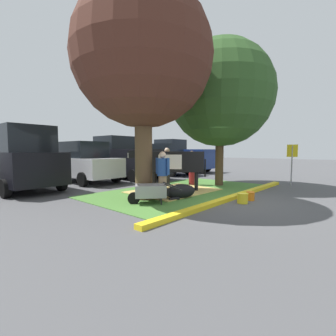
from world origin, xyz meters
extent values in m
plane|color=#4C4C4F|center=(0.00, 0.00, 0.00)|extent=(80.00, 80.00, 0.00)
cube|color=#477A33|center=(0.44, 2.19, 0.01)|extent=(7.39, 4.12, 0.02)
cube|color=yellow|center=(0.44, -0.02, 0.06)|extent=(8.59, 0.24, 0.12)
cube|color=tan|center=(0.03, 2.33, 0.03)|extent=(3.27, 2.50, 0.04)
cylinder|color=brown|center=(-1.72, 2.12, 1.48)|extent=(0.56, 0.56, 2.96)
sphere|color=#4C281E|center=(-1.72, 2.12, 4.49)|extent=(4.37, 4.37, 4.37)
cylinder|color=#4C3823|center=(2.60, 1.82, 1.23)|extent=(0.36, 0.36, 2.46)
sphere|color=#2D5123|center=(2.60, 1.82, 4.08)|extent=(4.62, 4.62, 4.62)
cube|color=black|center=(0.33, 2.53, 1.15)|extent=(1.87, 2.30, 0.80)
cube|color=white|center=(0.25, 2.65, 1.15)|extent=(1.10, 1.15, 0.56)
cylinder|color=black|center=(-0.42, 3.63, 1.25)|extent=(0.62, 0.70, 0.58)
cube|color=black|center=(-0.60, 3.89, 1.43)|extent=(0.46, 0.51, 0.32)
cube|color=white|center=(-0.71, 4.06, 1.39)|extent=(0.23, 0.21, 0.20)
cylinder|color=black|center=(-0.36, 3.11, 0.37)|extent=(0.14, 0.14, 0.75)
cylinder|color=black|center=(0.05, 3.38, 0.37)|extent=(0.14, 0.14, 0.75)
cylinder|color=black|center=(0.61, 1.68, 0.37)|extent=(0.14, 0.14, 0.75)
cylinder|color=black|center=(1.02, 1.96, 0.37)|extent=(0.14, 0.14, 0.75)
cylinder|color=black|center=(1.01, 1.54, 0.90)|extent=(0.06, 0.06, 0.70)
ellipsoid|color=black|center=(-0.85, 1.29, 0.24)|extent=(1.20, 0.81, 0.48)
cube|color=black|center=(-1.42, 1.48, 0.26)|extent=(0.33, 0.28, 0.22)
cube|color=silver|center=(-1.53, 1.52, 0.26)|extent=(0.09, 0.11, 0.16)
cylinder|color=black|center=(-1.24, 1.23, 0.06)|extent=(0.36, 0.21, 0.10)
cylinder|color=#9E7F5B|center=(-1.45, 1.55, 0.40)|extent=(0.26, 0.26, 0.80)
cylinder|color=#23478C|center=(-1.45, 1.55, 1.07)|extent=(0.34, 0.34, 0.55)
sphere|color=beige|center=(-1.45, 1.55, 1.45)|extent=(0.22, 0.22, 0.22)
cylinder|color=#23478C|center=(-1.47, 1.76, 1.10)|extent=(0.09, 0.09, 0.52)
cylinder|color=#23478C|center=(-1.43, 1.33, 1.10)|extent=(0.09, 0.09, 0.52)
cylinder|color=black|center=(1.17, 3.70, 0.44)|extent=(0.26, 0.26, 0.87)
cylinder|color=maroon|center=(1.17, 3.70, 1.17)|extent=(0.34, 0.34, 0.60)
sphere|color=beige|center=(1.17, 3.70, 1.59)|extent=(0.24, 0.24, 0.24)
cylinder|color=maroon|center=(1.36, 3.59, 1.20)|extent=(0.09, 0.09, 0.57)
cylinder|color=maroon|center=(0.98, 3.81, 1.20)|extent=(0.09, 0.09, 0.57)
cylinder|color=maroon|center=(1.82, 2.78, 0.40)|extent=(0.26, 0.26, 0.80)
cylinder|color=black|center=(1.82, 2.78, 1.08)|extent=(0.34, 0.34, 0.55)
sphere|color=#8C664C|center=(1.82, 2.78, 1.46)|extent=(0.22, 0.22, 0.22)
cylinder|color=black|center=(1.88, 2.57, 1.11)|extent=(0.09, 0.09, 0.52)
cylinder|color=black|center=(1.76, 2.99, 1.11)|extent=(0.09, 0.09, 0.52)
cube|color=gray|center=(-2.04, 1.48, 0.40)|extent=(1.07, 1.05, 0.36)
cylinder|color=black|center=(-2.41, 1.81, 0.18)|extent=(0.33, 0.32, 0.36)
cylinder|color=black|center=(-1.96, 1.11, 0.12)|extent=(0.04, 0.04, 0.24)
cylinder|color=black|center=(-1.67, 1.44, 0.12)|extent=(0.04, 0.04, 0.24)
cylinder|color=black|center=(-1.70, 0.88, 0.52)|extent=(0.42, 0.38, 0.23)
cylinder|color=black|center=(-1.41, 1.21, 0.52)|extent=(0.42, 0.38, 0.23)
cylinder|color=#99999E|center=(4.88, -0.61, 0.91)|extent=(0.06, 0.06, 1.82)
cube|color=yellow|center=(4.88, -0.61, 1.57)|extent=(0.13, 0.44, 0.56)
cylinder|color=yellow|center=(-0.14, -0.53, 0.15)|extent=(0.32, 0.32, 0.30)
torus|color=yellow|center=(-0.14, -0.53, 0.30)|extent=(0.34, 0.34, 0.02)
cylinder|color=orange|center=(0.42, -0.55, 0.13)|extent=(0.25, 0.25, 0.27)
torus|color=orange|center=(0.42, -0.55, 0.27)|extent=(0.27, 0.27, 0.02)
cube|color=black|center=(-3.77, 7.24, 0.92)|extent=(2.06, 4.66, 1.20)
cube|color=black|center=(-3.77, 7.24, 2.02)|extent=(1.78, 3.26, 1.00)
cylinder|color=black|center=(-2.87, 8.77, 0.32)|extent=(0.24, 0.65, 0.64)
cylinder|color=black|center=(-4.67, 5.72, 0.32)|extent=(0.24, 0.65, 0.64)
cylinder|color=black|center=(-2.77, 5.78, 0.32)|extent=(0.24, 0.65, 0.64)
cube|color=silver|center=(-0.85, 7.55, 0.77)|extent=(1.95, 4.46, 0.90)
cube|color=black|center=(-0.85, 7.55, 1.62)|extent=(1.66, 2.25, 0.80)
cylinder|color=black|center=(-1.80, 8.94, 0.32)|extent=(0.24, 0.65, 0.64)
cylinder|color=black|center=(0.00, 9.01, 0.32)|extent=(0.24, 0.65, 0.64)
cylinder|color=black|center=(-1.70, 6.08, 0.32)|extent=(0.24, 0.65, 0.64)
cylinder|color=black|center=(0.09, 6.15, 0.32)|extent=(0.24, 0.65, 0.64)
cube|color=black|center=(1.67, 7.38, 0.87)|extent=(2.19, 5.47, 1.10)
cube|color=black|center=(1.64, 8.32, 1.92)|extent=(1.90, 1.86, 1.00)
cube|color=black|center=(1.71, 6.16, 1.54)|extent=(1.99, 2.76, 0.24)
cylinder|color=black|center=(0.61, 9.10, 0.32)|extent=(0.24, 0.65, 0.64)
cylinder|color=black|center=(2.61, 9.17, 0.32)|extent=(0.24, 0.65, 0.64)
cylinder|color=black|center=(0.73, 5.59, 0.32)|extent=(0.24, 0.65, 0.64)
cylinder|color=black|center=(2.73, 5.66, 0.32)|extent=(0.24, 0.65, 0.64)
cube|color=navy|center=(4.57, 7.10, 0.77)|extent=(1.95, 4.46, 0.90)
cube|color=black|center=(4.57, 7.10, 1.62)|extent=(1.66, 2.25, 0.80)
cylinder|color=black|center=(3.62, 8.50, 0.32)|extent=(0.24, 0.65, 0.64)
cylinder|color=black|center=(5.42, 8.56, 0.32)|extent=(0.24, 0.65, 0.64)
cylinder|color=black|center=(3.72, 5.64, 0.32)|extent=(0.24, 0.65, 0.64)
cylinder|color=black|center=(5.52, 5.70, 0.32)|extent=(0.24, 0.65, 0.64)
cube|color=navy|center=(7.08, 7.66, 0.87)|extent=(2.19, 5.47, 1.10)
cube|color=black|center=(7.04, 8.60, 1.92)|extent=(1.90, 1.86, 1.00)
cube|color=navy|center=(7.12, 6.44, 1.54)|extent=(1.99, 2.76, 0.24)
cylinder|color=black|center=(6.02, 9.38, 0.32)|extent=(0.24, 0.65, 0.64)
cylinder|color=black|center=(8.01, 9.45, 0.32)|extent=(0.24, 0.65, 0.64)
cylinder|color=black|center=(6.14, 5.87, 0.32)|extent=(0.24, 0.65, 0.64)
cylinder|color=black|center=(8.14, 5.94, 0.32)|extent=(0.24, 0.65, 0.64)
camera|label=1|loc=(-6.87, -3.51, 1.60)|focal=25.21mm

